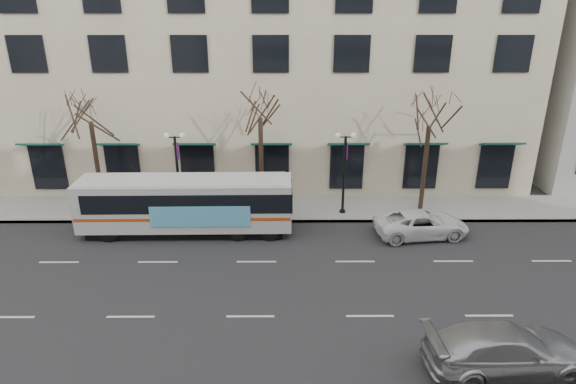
{
  "coord_description": "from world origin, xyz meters",
  "views": [
    {
      "loc": [
        1.48,
        -19.13,
        12.1
      ],
      "look_at": [
        1.59,
        1.77,
        4.0
      ],
      "focal_mm": 30.0,
      "sensor_mm": 36.0,
      "label": 1
    }
  ],
  "objects_px": {
    "tree_far_mid": "(260,102)",
    "lamp_post_right": "(344,170)",
    "tree_far_right": "(431,110)",
    "white_pickup": "(421,224)",
    "city_bus": "(187,203)",
    "silver_car": "(506,349)",
    "tree_far_left": "(88,106)",
    "lamp_post_left": "(178,170)"
  },
  "relations": [
    {
      "from": "tree_far_left",
      "to": "tree_far_right",
      "type": "height_order",
      "value": "tree_far_left"
    },
    {
      "from": "tree_far_mid",
      "to": "white_pickup",
      "type": "bearing_deg",
      "value": -21.26
    },
    {
      "from": "tree_far_right",
      "to": "silver_car",
      "type": "distance_m",
      "value": 15.3
    },
    {
      "from": "lamp_post_left",
      "to": "lamp_post_right",
      "type": "xyz_separation_m",
      "value": [
        10.0,
        0.0,
        0.0
      ]
    },
    {
      "from": "tree_far_mid",
      "to": "lamp_post_right",
      "type": "relative_size",
      "value": 1.64
    },
    {
      "from": "lamp_post_left",
      "to": "white_pickup",
      "type": "xyz_separation_m",
      "value": [
        14.08,
        -2.94,
        -2.22
      ]
    },
    {
      "from": "tree_far_mid",
      "to": "city_bus",
      "type": "height_order",
      "value": "tree_far_mid"
    },
    {
      "from": "tree_far_left",
      "to": "city_bus",
      "type": "bearing_deg",
      "value": -26.72
    },
    {
      "from": "lamp_post_right",
      "to": "city_bus",
      "type": "height_order",
      "value": "lamp_post_right"
    },
    {
      "from": "tree_far_right",
      "to": "lamp_post_left",
      "type": "distance_m",
      "value": 15.4
    },
    {
      "from": "tree_far_left",
      "to": "tree_far_mid",
      "type": "bearing_deg",
      "value": 0.0
    },
    {
      "from": "lamp_post_right",
      "to": "lamp_post_left",
      "type": "bearing_deg",
      "value": 180.0
    },
    {
      "from": "tree_far_mid",
      "to": "city_bus",
      "type": "distance_m",
      "value": 7.2
    },
    {
      "from": "lamp_post_left",
      "to": "city_bus",
      "type": "relative_size",
      "value": 0.44
    },
    {
      "from": "lamp_post_right",
      "to": "white_pickup",
      "type": "height_order",
      "value": "lamp_post_right"
    },
    {
      "from": "lamp_post_left",
      "to": "silver_car",
      "type": "height_order",
      "value": "lamp_post_left"
    },
    {
      "from": "white_pickup",
      "to": "lamp_post_right",
      "type": "bearing_deg",
      "value": 47.28
    },
    {
      "from": "tree_far_left",
      "to": "lamp_post_right",
      "type": "bearing_deg",
      "value": -2.29
    },
    {
      "from": "lamp_post_left",
      "to": "lamp_post_right",
      "type": "bearing_deg",
      "value": 0.0
    },
    {
      "from": "tree_far_mid",
      "to": "lamp_post_left",
      "type": "xyz_separation_m",
      "value": [
        -4.99,
        -0.6,
        -3.96
      ]
    },
    {
      "from": "tree_far_mid",
      "to": "lamp_post_left",
      "type": "height_order",
      "value": "tree_far_mid"
    },
    {
      "from": "tree_far_mid",
      "to": "silver_car",
      "type": "height_order",
      "value": "tree_far_mid"
    },
    {
      "from": "tree_far_right",
      "to": "tree_far_left",
      "type": "bearing_deg",
      "value": 180.0
    },
    {
      "from": "city_bus",
      "to": "white_pickup",
      "type": "xyz_separation_m",
      "value": [
        13.12,
        -0.53,
        -1.04
      ]
    },
    {
      "from": "tree_far_left",
      "to": "silver_car",
      "type": "distance_m",
      "value": 24.62
    },
    {
      "from": "silver_car",
      "to": "white_pickup",
      "type": "xyz_separation_m",
      "value": [
        -0.14,
        10.69,
        -0.11
      ]
    },
    {
      "from": "tree_far_right",
      "to": "silver_car",
      "type": "bearing_deg",
      "value": -93.12
    },
    {
      "from": "tree_far_right",
      "to": "city_bus",
      "type": "xyz_separation_m",
      "value": [
        -14.03,
        -3.0,
        -4.66
      ]
    },
    {
      "from": "tree_far_right",
      "to": "city_bus",
      "type": "height_order",
      "value": "tree_far_right"
    },
    {
      "from": "lamp_post_left",
      "to": "tree_far_left",
      "type": "bearing_deg",
      "value": 173.17
    },
    {
      "from": "tree_far_right",
      "to": "white_pickup",
      "type": "height_order",
      "value": "tree_far_right"
    },
    {
      "from": "city_bus",
      "to": "tree_far_right",
      "type": "bearing_deg",
      "value": 11.46
    },
    {
      "from": "tree_far_mid",
      "to": "lamp_post_left",
      "type": "distance_m",
      "value": 6.4
    },
    {
      "from": "lamp_post_left",
      "to": "city_bus",
      "type": "xyz_separation_m",
      "value": [
        0.96,
        -2.4,
        -1.19
      ]
    },
    {
      "from": "tree_far_left",
      "to": "white_pickup",
      "type": "relative_size",
      "value": 1.61
    },
    {
      "from": "city_bus",
      "to": "white_pickup",
      "type": "relative_size",
      "value": 2.29
    },
    {
      "from": "lamp_post_left",
      "to": "lamp_post_right",
      "type": "distance_m",
      "value": 10.0
    },
    {
      "from": "white_pickup",
      "to": "tree_far_mid",
      "type": "bearing_deg",
      "value": 61.76
    },
    {
      "from": "silver_car",
      "to": "city_bus",
      "type": "bearing_deg",
      "value": 45.49
    },
    {
      "from": "tree_far_mid",
      "to": "lamp_post_right",
      "type": "xyz_separation_m",
      "value": [
        5.01,
        -0.6,
        -3.96
      ]
    },
    {
      "from": "silver_car",
      "to": "white_pickup",
      "type": "bearing_deg",
      "value": -3.53
    },
    {
      "from": "tree_far_right",
      "to": "silver_car",
      "type": "xyz_separation_m",
      "value": [
        -0.78,
        -14.22,
        -5.59
      ]
    }
  ]
}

